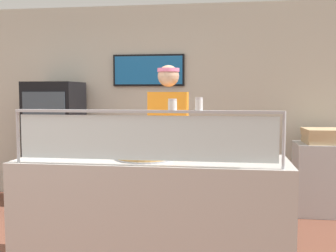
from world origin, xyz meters
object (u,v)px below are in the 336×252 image
at_px(parmesan_shaker, 172,105).
at_px(pepper_flake_shaker, 199,105).
at_px(pizza_server, 141,155).
at_px(pizza_box_stack, 324,136).
at_px(worker_figure, 169,142).
at_px(drink_fridge, 55,142).
at_px(pizza_tray, 145,157).

height_order(parmesan_shaker, pepper_flake_shaker, pepper_flake_shaker).
distance_m(pizza_server, pizza_box_stack, 2.71).
height_order(worker_figure, pizza_box_stack, worker_figure).
xyz_separation_m(pizza_server, pepper_flake_shaker, (0.49, -0.27, 0.42)).
xyz_separation_m(pizza_server, parmesan_shaker, (0.29, -0.27, 0.41)).
xyz_separation_m(worker_figure, pizza_box_stack, (1.75, 1.24, -0.04)).
distance_m(drink_fridge, pizza_box_stack, 3.50).
xyz_separation_m(pepper_flake_shaker, pizza_box_stack, (1.38, 2.24, -0.44)).
height_order(parmesan_shaker, drink_fridge, drink_fridge).
distance_m(pizza_tray, drink_fridge, 2.59).
bearing_deg(pizza_server, pizza_box_stack, 54.68).
relative_size(worker_figure, drink_fridge, 1.08).
bearing_deg(pepper_flake_shaker, pizza_box_stack, 58.30).
bearing_deg(pizza_box_stack, pizza_tray, -133.47).
bearing_deg(pizza_box_stack, parmesan_shaker, -125.15).
bearing_deg(pizza_server, parmesan_shaker, -34.54).
distance_m(pizza_tray, pizza_box_stack, 2.68).
relative_size(pizza_tray, parmesan_shaker, 5.78).
bearing_deg(pepper_flake_shaker, pizza_server, 150.79).
bearing_deg(worker_figure, drink_fridge, 143.75).
bearing_deg(pizza_box_stack, pepper_flake_shaker, -121.70).
distance_m(pizza_server, drink_fridge, 2.59).
relative_size(parmesan_shaker, pizza_box_stack, 0.17).
bearing_deg(pizza_box_stack, worker_figure, -144.67).
distance_m(pizza_server, pepper_flake_shaker, 0.70).
relative_size(pizza_tray, pizza_box_stack, 0.98).
height_order(pizza_tray, pizza_box_stack, pizza_box_stack).
bearing_deg(parmesan_shaker, pizza_tray, 132.48).
distance_m(pizza_tray, pepper_flake_shaker, 0.70).
relative_size(pizza_tray, worker_figure, 0.28).
bearing_deg(drink_fridge, worker_figure, -36.25).
height_order(parmesan_shaker, worker_figure, worker_figure).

